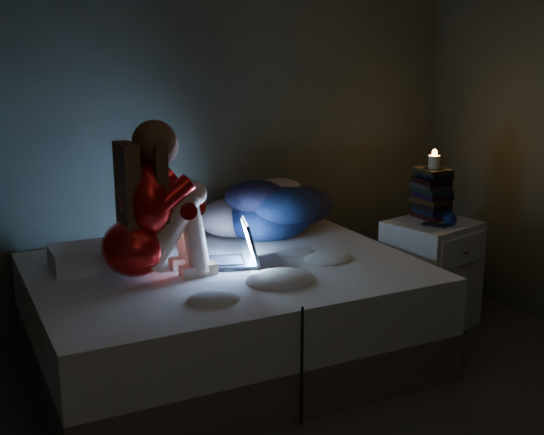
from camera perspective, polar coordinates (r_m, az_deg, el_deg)
wall_back at (r=4.29m, az=-6.14°, el=9.06°), size 3.60×0.02×2.60m
bed at (r=3.72m, az=-3.80°, el=-7.97°), size 1.97×1.48×0.54m
pillow at (r=3.70m, az=-14.83°, el=-3.18°), size 0.40×0.28×0.11m
woman at (r=3.36m, az=-11.52°, el=1.25°), size 0.49×0.33×0.79m
laptop at (r=3.60m, az=-4.18°, el=-2.06°), size 0.41×0.34×0.25m
clothes_pile at (r=4.15m, az=-0.40°, el=0.96°), size 0.62×0.50×0.37m
nightstand at (r=4.30m, az=13.01°, el=-4.55°), size 0.57×0.53×0.65m
book_stack at (r=4.27m, az=13.17°, el=1.99°), size 0.19×0.25×0.31m
candle at (r=4.23m, az=13.32°, el=4.58°), size 0.07×0.07×0.08m
phone at (r=4.12m, az=13.05°, el=-0.58°), size 0.11×0.16×0.01m
blue_orb at (r=4.11m, az=14.28°, el=-0.18°), size 0.08×0.08×0.08m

